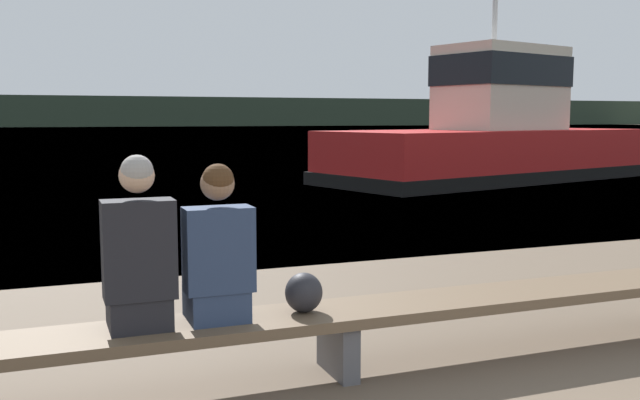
% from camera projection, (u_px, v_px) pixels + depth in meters
% --- Properties ---
extents(water_surface, '(240.00, 240.00, 0.00)m').
position_uv_depth(water_surface, '(61.00, 127.00, 119.28)').
color(water_surface, '#5684A3').
rests_on(water_surface, ground).
extents(far_shoreline, '(600.00, 12.00, 5.37)m').
position_uv_depth(far_shoreline, '(59.00, 111.00, 126.74)').
color(far_shoreline, '#2D3D2D').
rests_on(far_shoreline, ground).
extents(bench_main, '(6.74, 0.55, 0.44)m').
position_uv_depth(bench_main, '(338.00, 321.00, 4.67)').
color(bench_main, brown).
rests_on(bench_main, ground).
extents(person_left, '(0.41, 0.38, 1.04)m').
position_uv_depth(person_left, '(139.00, 255.00, 4.16)').
color(person_left, black).
rests_on(person_left, bench_main).
extents(person_right, '(0.41, 0.38, 0.98)m').
position_uv_depth(person_right, '(218.00, 254.00, 4.33)').
color(person_right, navy).
rests_on(person_right, bench_main).
extents(shopping_bag, '(0.24, 0.24, 0.26)m').
position_uv_depth(shopping_bag, '(304.00, 292.00, 4.58)').
color(shopping_bag, '#232328').
rests_on(shopping_bag, bench_main).
extents(tugboat_red, '(10.20, 6.02, 7.04)m').
position_uv_depth(tugboat_red, '(491.00, 138.00, 19.22)').
color(tugboat_red, '#A81919').
rests_on(tugboat_red, water_surface).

